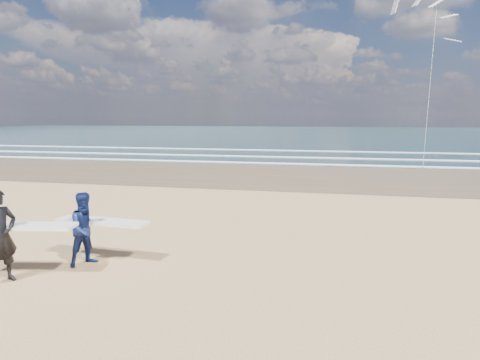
# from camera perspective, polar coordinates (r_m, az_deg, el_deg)

# --- Properties ---
(ocean) EXTENTS (220.00, 100.00, 0.02)m
(ocean) POSITION_cam_1_polar(r_m,az_deg,el_deg) (79.68, 22.37, 5.57)
(ocean) COLOR #1B343C
(ocean) RESTS_ON ground
(surfer_near) EXTENTS (2.26, 1.21, 1.92)m
(surfer_near) POSITION_cam_1_polar(r_m,az_deg,el_deg) (9.80, -29.10, -6.42)
(surfer_near) COLOR black
(surfer_near) RESTS_ON ground
(surfer_far) EXTENTS (2.24, 1.21, 1.65)m
(surfer_far) POSITION_cam_1_polar(r_m,az_deg,el_deg) (10.22, -19.64, -6.05)
(surfer_far) COLOR #0B163F
(surfer_far) RESTS_ON ground
(kite_1) EXTENTS (5.39, 4.69, 12.00)m
(kite_1) POSITION_cam_1_polar(r_m,az_deg,el_deg) (31.84, 24.17, 13.50)
(kite_1) COLOR slate
(kite_1) RESTS_ON ground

